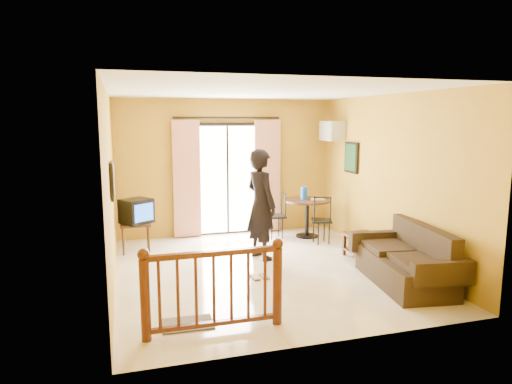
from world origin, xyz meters
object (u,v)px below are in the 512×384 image
object	(u,v)px
sofa	(408,262)
coffee_table	(367,245)
dining_table	(307,207)
standing_person	(261,204)
television	(137,211)

from	to	relation	value
sofa	coffee_table	bearing A→B (deg)	97.91
dining_table	sofa	bearing A→B (deg)	-83.19
coffee_table	standing_person	size ratio (longest dim) A/B	0.51
coffee_table	sofa	bearing A→B (deg)	-89.69
standing_person	coffee_table	bearing A→B (deg)	-130.75
coffee_table	television	bearing A→B (deg)	155.61
television	standing_person	bearing A→B (deg)	-60.36
television	coffee_table	bearing A→B (deg)	-58.51
coffee_table	standing_person	bearing A→B (deg)	157.93
television	dining_table	distance (m)	3.38
television	dining_table	world-z (taller)	television
coffee_table	dining_table	bearing A→B (deg)	100.77
standing_person	dining_table	bearing A→B (deg)	-68.24
dining_table	coffee_table	world-z (taller)	dining_table
coffee_table	standing_person	xyz separation A→B (m)	(-1.68, 0.68, 0.66)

